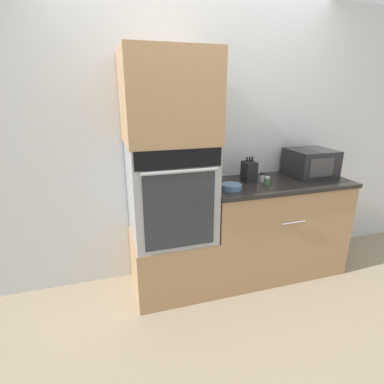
% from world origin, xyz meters
% --- Properties ---
extents(ground_plane, '(12.00, 12.00, 0.00)m').
position_xyz_m(ground_plane, '(0.00, 0.00, 0.00)').
color(ground_plane, gray).
extents(wall_back, '(8.00, 0.05, 2.50)m').
position_xyz_m(wall_back, '(0.00, 0.63, 1.25)').
color(wall_back, silver).
rests_on(wall_back, ground_plane).
extents(oven_cabinet_base, '(0.68, 0.60, 0.53)m').
position_xyz_m(oven_cabinet_base, '(-0.34, 0.30, 0.26)').
color(oven_cabinet_base, '#A87F56').
rests_on(oven_cabinet_base, ground_plane).
extents(wall_oven, '(0.66, 0.64, 0.80)m').
position_xyz_m(wall_oven, '(-0.34, 0.30, 0.93)').
color(wall_oven, '#9EA0A5').
rests_on(wall_oven, oven_cabinet_base).
extents(oven_cabinet_upper, '(0.68, 0.60, 0.67)m').
position_xyz_m(oven_cabinet_upper, '(-0.34, 0.30, 1.66)').
color(oven_cabinet_upper, '#A87F56').
rests_on(oven_cabinet_upper, wall_oven).
extents(counter_unit, '(1.35, 0.63, 0.93)m').
position_xyz_m(counter_unit, '(0.66, 0.30, 0.47)').
color(counter_unit, '#A87F56').
rests_on(counter_unit, ground_plane).
extents(microwave, '(0.41, 0.38, 0.26)m').
position_xyz_m(microwave, '(1.06, 0.36, 1.06)').
color(microwave, '#232326').
rests_on(microwave, counter_unit).
extents(knife_block, '(0.11, 0.14, 0.22)m').
position_xyz_m(knife_block, '(0.42, 0.39, 1.02)').
color(knife_block, black).
rests_on(knife_block, counter_unit).
extents(bowl, '(0.17, 0.17, 0.05)m').
position_xyz_m(bowl, '(0.16, 0.19, 0.95)').
color(bowl, '#517599').
rests_on(bowl, counter_unit).
extents(condiment_jar_near, '(0.05, 0.05, 0.07)m').
position_xyz_m(condiment_jar_near, '(0.51, 0.23, 0.96)').
color(condiment_jar_near, '#427047').
rests_on(condiment_jar_near, counter_unit).
extents(condiment_jar_mid, '(0.04, 0.04, 0.09)m').
position_xyz_m(condiment_jar_mid, '(0.51, 0.31, 0.97)').
color(condiment_jar_mid, silver).
rests_on(condiment_jar_mid, counter_unit).
extents(condiment_jar_far, '(0.06, 0.06, 0.09)m').
position_xyz_m(condiment_jar_far, '(0.10, 0.53, 0.97)').
color(condiment_jar_far, silver).
rests_on(condiment_jar_far, counter_unit).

